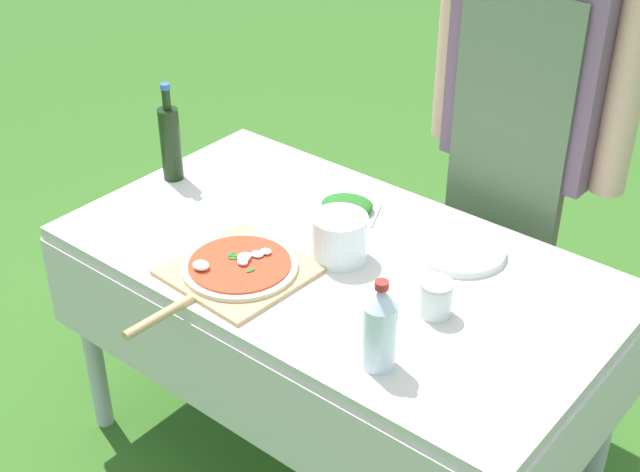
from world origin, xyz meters
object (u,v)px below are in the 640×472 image
at_px(prep_table, 337,286).
at_px(herb_container, 347,206).
at_px(oil_bottle, 170,142).
at_px(plate_stack, 460,250).
at_px(sauce_jar, 436,300).
at_px(person_cook, 528,115).
at_px(mixing_tub, 338,238).
at_px(water_bottle, 380,327).
at_px(pizza_on_peel, 237,269).

height_order(prep_table, herb_container, herb_container).
height_order(oil_bottle, plate_stack, oil_bottle).
xyz_separation_m(prep_table, sauce_jar, (0.33, -0.05, 0.14)).
xyz_separation_m(person_cook, mixing_tub, (-0.18, -0.62, -0.18)).
bearing_deg(herb_container, sauce_jar, -28.24).
height_order(water_bottle, herb_container, water_bottle).
height_order(water_bottle, plate_stack, water_bottle).
xyz_separation_m(plate_stack, sauce_jar, (0.09, -0.26, 0.03)).
bearing_deg(mixing_tub, herb_container, 122.19).
distance_m(oil_bottle, sauce_jar, 0.99).
xyz_separation_m(oil_bottle, water_bottle, (0.99, -0.31, -0.02)).
xyz_separation_m(person_cook, oil_bottle, (-0.84, -0.59, -0.12)).
xyz_separation_m(water_bottle, plate_stack, (-0.10, 0.50, -0.09)).
distance_m(person_cook, mixing_tub, 0.67).
height_order(prep_table, water_bottle, water_bottle).
relative_size(person_cook, herb_container, 7.74).
height_order(oil_bottle, sauce_jar, oil_bottle).
xyz_separation_m(prep_table, mixing_tub, (0.01, -0.00, 0.16)).
xyz_separation_m(pizza_on_peel, mixing_tub, (0.15, 0.22, 0.05)).
bearing_deg(prep_table, pizza_on_peel, -123.33).
bearing_deg(pizza_on_peel, mixing_tub, 58.12).
bearing_deg(mixing_tub, oil_bottle, 177.52).
bearing_deg(water_bottle, pizza_on_peel, 173.38).
distance_m(prep_table, pizza_on_peel, 0.29).
xyz_separation_m(oil_bottle, plate_stack, (0.89, 0.19, -0.11)).
bearing_deg(person_cook, mixing_tub, 75.74).
xyz_separation_m(water_bottle, mixing_tub, (-0.33, 0.28, -0.04)).
relative_size(mixing_tub, plate_stack, 0.61).
height_order(pizza_on_peel, water_bottle, water_bottle).
distance_m(oil_bottle, plate_stack, 0.92).
bearing_deg(person_cook, sauce_jar, 104.28).
xyz_separation_m(prep_table, pizza_on_peel, (-0.15, -0.22, 0.11)).
bearing_deg(oil_bottle, mixing_tub, -2.48).
xyz_separation_m(pizza_on_peel, sauce_jar, (0.48, 0.18, 0.03)).
xyz_separation_m(prep_table, herb_container, (-0.12, 0.20, 0.12)).
bearing_deg(person_cook, oil_bottle, 37.47).
height_order(oil_bottle, herb_container, oil_bottle).
height_order(pizza_on_peel, sauce_jar, sauce_jar).
bearing_deg(pizza_on_peel, oil_bottle, 156.68).
distance_m(prep_table, herb_container, 0.26).
relative_size(herb_container, mixing_tub, 1.46).
distance_m(oil_bottle, herb_container, 0.57).
distance_m(pizza_on_peel, oil_bottle, 0.57).
bearing_deg(mixing_tub, prep_table, 145.90).
distance_m(water_bottle, herb_container, 0.67).
relative_size(prep_table, plate_stack, 6.10).
height_order(person_cook, water_bottle, person_cook).
relative_size(oil_bottle, water_bottle, 1.36).
bearing_deg(oil_bottle, prep_table, -2.14).
height_order(mixing_tub, sauce_jar, mixing_tub).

